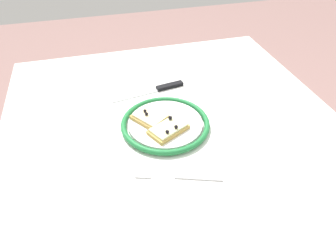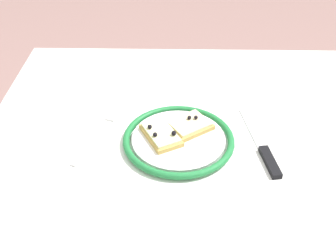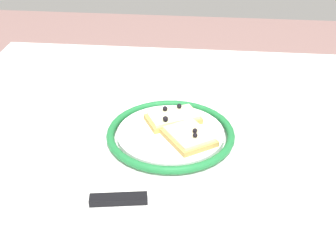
{
  "view_description": "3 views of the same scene",
  "coord_description": "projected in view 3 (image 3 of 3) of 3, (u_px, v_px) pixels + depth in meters",
  "views": [
    {
      "loc": [
        -0.64,
        0.18,
        1.29
      ],
      "look_at": [
        -0.04,
        0.02,
        0.77
      ],
      "focal_mm": 32.54,
      "sensor_mm": 36.0,
      "label": 1
    },
    {
      "loc": [
        -0.03,
        -0.66,
        1.33
      ],
      "look_at": [
        -0.05,
        0.04,
        0.79
      ],
      "focal_mm": 43.81,
      "sensor_mm": 36.0,
      "label": 2
    },
    {
      "loc": [
        0.68,
        0.09,
        1.23
      ],
      "look_at": [
        -0.05,
        0.02,
        0.77
      ],
      "focal_mm": 48.04,
      "sensor_mm": 36.0,
      "label": 3
    }
  ],
  "objects": [
    {
      "name": "knife",
      "position": [
        140.0,
        199.0,
        0.7
      ],
      "size": [
        0.06,
        0.24,
        0.01
      ],
      "color": "silver",
      "rests_on": "dining_table"
    },
    {
      "name": "plate",
      "position": [
        171.0,
        134.0,
        0.85
      ],
      "size": [
        0.24,
        0.24,
        0.02
      ],
      "color": "white",
      "rests_on": "dining_table"
    },
    {
      "name": "pizza_slice_far",
      "position": [
        189.0,
        136.0,
        0.82
      ],
      "size": [
        0.12,
        0.11,
        0.02
      ],
      "color": "tan",
      "rests_on": "plate"
    },
    {
      "name": "fork",
      "position": [
        186.0,
        93.0,
        1.0
      ],
      "size": [
        0.08,
        0.2,
        0.0
      ],
      "color": "#BEBEBE",
      "rests_on": "dining_table"
    },
    {
      "name": "pizza_slice_near",
      "position": [
        173.0,
        118.0,
        0.87
      ],
      "size": [
        0.1,
        0.12,
        0.03
      ],
      "color": "tan",
      "rests_on": "plate"
    },
    {
      "name": "dining_table",
      "position": [
        156.0,
        186.0,
        0.89
      ],
      "size": [
        0.93,
        0.93,
        0.76
      ],
      "color": "white",
      "rests_on": "ground_plane"
    }
  ]
}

